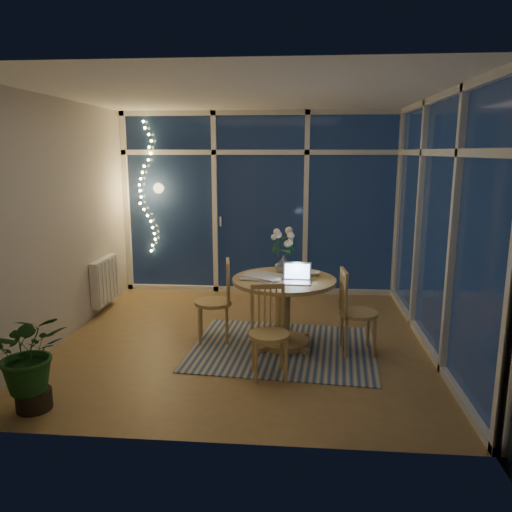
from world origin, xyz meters
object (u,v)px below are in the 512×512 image
(chair_right, at_px, (358,311))
(chair_front, at_px, (269,332))
(chair_left, at_px, (213,300))
(laptop, at_px, (297,273))
(flower_vase, at_px, (284,264))
(potted_plant, at_px, (31,365))
(dining_table, at_px, (284,312))

(chair_right, relative_size, chair_front, 1.04)
(chair_left, distance_m, laptop, 1.01)
(chair_left, distance_m, flower_vase, 0.86)
(chair_front, distance_m, potted_plant, 2.00)
(chair_right, bearing_deg, laptop, 88.60)
(chair_front, bearing_deg, chair_right, 25.91)
(dining_table, relative_size, chair_right, 1.22)
(chair_right, distance_m, chair_front, 1.08)
(laptop, distance_m, flower_vase, 0.42)
(laptop, relative_size, potted_plant, 0.38)
(dining_table, distance_m, laptop, 0.52)
(flower_vase, height_order, potted_plant, flower_vase)
(dining_table, xyz_separation_m, laptop, (0.13, -0.17, 0.47))
(chair_left, height_order, chair_right, chair_left)
(chair_front, height_order, flower_vase, flower_vase)
(chair_front, xyz_separation_m, flower_vase, (0.09, 0.99, 0.42))
(chair_left, relative_size, flower_vase, 4.34)
(chair_left, relative_size, chair_front, 1.07)
(chair_left, distance_m, potted_plant, 2.00)
(laptop, xyz_separation_m, flower_vase, (-0.14, 0.39, 0.00))
(chair_left, height_order, flower_vase, flower_vase)
(flower_vase, bearing_deg, chair_front, -95.38)
(chair_left, relative_size, potted_plant, 1.20)
(chair_left, relative_size, chair_right, 1.02)
(potted_plant, bearing_deg, chair_left, 53.50)
(laptop, bearing_deg, chair_right, 5.76)
(dining_table, height_order, laptop, laptop)
(flower_vase, bearing_deg, dining_table, -86.90)
(dining_table, bearing_deg, laptop, -52.38)
(chair_right, xyz_separation_m, potted_plant, (-2.72, -1.40, -0.07))
(dining_table, distance_m, chair_left, 0.78)
(chair_front, relative_size, flower_vase, 4.08)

